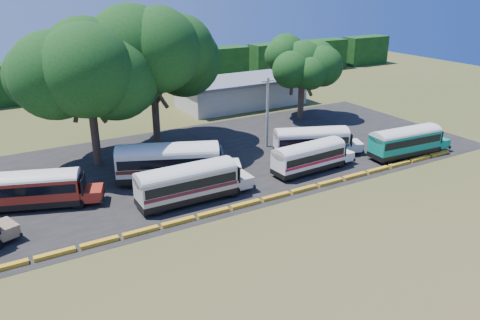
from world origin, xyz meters
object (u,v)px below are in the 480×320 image
bus_white_red (310,155)px  tree_west (86,62)px  bus_cream_west (189,181)px  bus_red (33,187)px  bus_teal (407,140)px

bus_white_red → tree_west: bearing=141.5°
bus_cream_west → tree_west: tree_west is taller
bus_red → bus_teal: bearing=8.8°
bus_white_red → tree_west: tree_west is taller
bus_white_red → bus_cream_west: bearing=178.2°
bus_cream_west → bus_teal: 24.25m
bus_red → bus_white_red: (24.20, -5.14, -0.12)m
bus_cream_west → tree_west: (-4.44, 12.61, 8.42)m
bus_cream_west → bus_teal: bearing=-3.0°
bus_white_red → tree_west: 22.92m
bus_red → tree_west: tree_west is taller
tree_west → bus_white_red: bearing=-35.6°
bus_white_red → bus_teal: size_ratio=0.94×
bus_cream_west → bus_teal: size_ratio=1.04×
bus_cream_west → tree_west: size_ratio=0.70×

